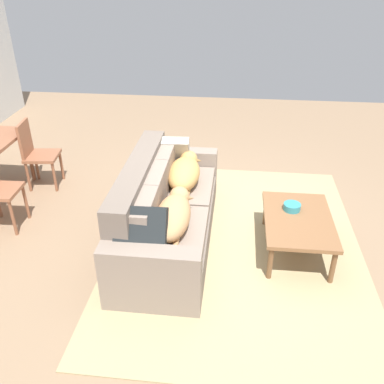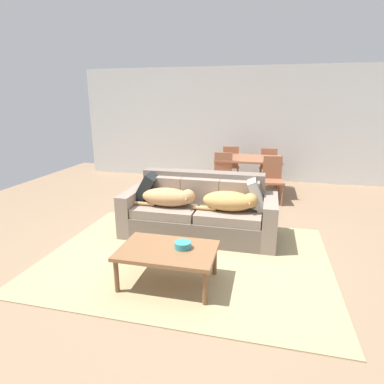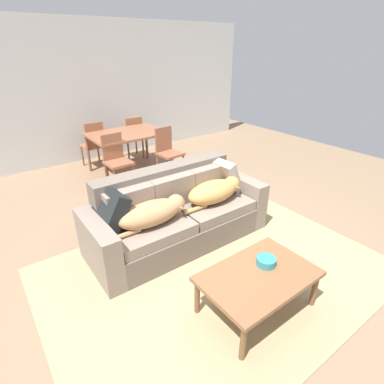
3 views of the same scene
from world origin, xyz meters
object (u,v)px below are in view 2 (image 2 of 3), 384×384
(throw_pillow_by_right_arm, at_px, (257,194))
(dining_table, at_px, (249,161))
(dining_chair_far_right, at_px, (268,165))
(dining_chair_near_right, at_px, (272,177))
(throw_pillow_by_left_arm, at_px, (148,187))
(bowl_on_coffee_table, at_px, (183,245))
(couch, at_px, (199,212))
(coffee_table, at_px, (168,253))
(dog_on_right_cushion, at_px, (231,201))
(dining_chair_near_left, at_px, (222,173))
(dining_chair_far_left, at_px, (231,163))
(dog_on_left_cushion, at_px, (169,197))

(throw_pillow_by_right_arm, distance_m, dining_table, 2.43)
(dining_table, bearing_deg, dining_chair_far_right, 56.67)
(dining_chair_near_right, bearing_deg, throw_pillow_by_left_arm, -142.44)
(bowl_on_coffee_table, bearing_deg, couch, 94.32)
(dining_chair_far_right, bearing_deg, dining_table, 58.12)
(dining_chair_near_right, bearing_deg, coffee_table, -115.29)
(dog_on_right_cushion, distance_m, dining_chair_near_right, 2.10)
(coffee_table, bearing_deg, bowl_on_coffee_table, 19.99)
(coffee_table, relative_size, dining_table, 0.75)
(couch, distance_m, dog_on_right_cushion, 0.56)
(throw_pillow_by_right_arm, bearing_deg, dining_chair_near_right, 82.37)
(dining_chair_near_right, bearing_deg, dining_table, 122.30)
(dog_on_right_cushion, xyz_separation_m, dining_table, (0.09, 2.63, 0.09))
(coffee_table, relative_size, dining_chair_near_left, 1.12)
(coffee_table, relative_size, bowl_on_coffee_table, 5.80)
(couch, height_order, dining_chair_far_left, dining_chair_far_left)
(coffee_table, height_order, dining_chair_near_left, dining_chair_near_left)
(couch, xyz_separation_m, throw_pillow_by_left_arm, (-0.81, 0.05, 0.31))
(throw_pillow_by_left_arm, bearing_deg, couch, -3.76)
(throw_pillow_by_left_arm, distance_m, coffee_table, 1.65)
(dog_on_left_cushion, relative_size, dining_chair_near_left, 1.00)
(dog_on_right_cushion, xyz_separation_m, dining_chair_near_right, (0.58, 2.01, -0.11))
(dog_on_right_cushion, height_order, coffee_table, dog_on_right_cushion)
(dining_chair_far_right, bearing_deg, dog_on_left_cushion, 68.58)
(couch, xyz_separation_m, throw_pillow_by_right_arm, (0.81, 0.04, 0.31))
(dining_chair_near_right, height_order, dining_chair_far_right, dining_chair_near_right)
(dining_chair_far_right, bearing_deg, couch, 73.97)
(bowl_on_coffee_table, distance_m, dining_chair_near_left, 3.22)
(dining_chair_far_right, bearing_deg, coffee_table, 78.53)
(couch, xyz_separation_m, dining_chair_near_left, (0.07, 1.90, 0.17))
(throw_pillow_by_right_arm, xyz_separation_m, dining_table, (-0.25, 2.42, 0.03))
(couch, relative_size, dog_on_left_cushion, 2.41)
(bowl_on_coffee_table, height_order, dining_table, dining_table)
(dog_on_left_cushion, bearing_deg, couch, 23.17)
(bowl_on_coffee_table, bearing_deg, throw_pillow_by_left_arm, 123.43)
(throw_pillow_by_right_arm, height_order, dining_chair_near_right, dining_chair_near_right)
(coffee_table, bearing_deg, dog_on_right_cushion, 66.81)
(bowl_on_coffee_table, distance_m, dining_chair_far_right, 4.50)
(dog_on_right_cushion, distance_m, dining_table, 2.63)
(dog_on_right_cushion, height_order, dining_chair_near_right, dining_chair_near_right)
(couch, height_order, dog_on_left_cushion, couch)
(throw_pillow_by_left_arm, bearing_deg, throw_pillow_by_right_arm, -0.33)
(dog_on_left_cushion, relative_size, coffee_table, 0.89)
(couch, relative_size, dining_chair_far_left, 2.43)
(dog_on_left_cushion, xyz_separation_m, throw_pillow_by_right_arm, (1.21, 0.21, 0.06))
(coffee_table, bearing_deg, dining_chair_far_right, 77.08)
(dog_on_left_cushion, distance_m, dining_chair_near_right, 2.49)
(dog_on_left_cushion, xyz_separation_m, dining_chair_far_right, (1.37, 3.26, -0.10))
(couch, bearing_deg, coffee_table, -91.82)
(dining_chair_far_right, bearing_deg, throw_pillow_by_left_arm, 61.05)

